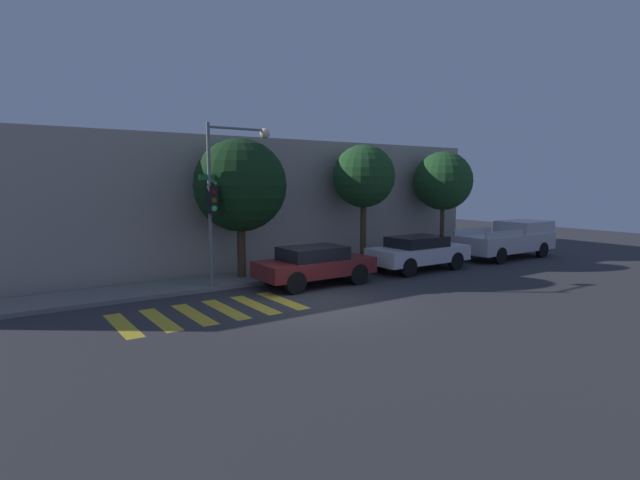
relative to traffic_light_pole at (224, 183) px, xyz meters
name	(u,v)px	position (x,y,z in m)	size (l,w,h in m)	color
ground_plane	(318,302)	(1.50, -3.37, -3.59)	(60.00, 60.00, 0.00)	#333335
sidewalk	(254,278)	(1.50, 0.90, -3.52)	(26.00, 2.14, 0.14)	slate
building_row	(206,203)	(1.50, 5.37, -0.89)	(26.00, 6.00, 5.40)	#A89E8E
crosswalk	(210,312)	(-1.66, -2.57, -3.59)	(5.15, 2.60, 0.00)	gold
traffic_light_pole	(224,183)	(0.00, 0.00, 0.00)	(2.63, 0.56, 5.58)	slate
sedan_near_corner	(315,264)	(2.79, -1.27, -2.83)	(4.24, 1.79, 1.39)	maroon
sedan_middle	(418,252)	(7.92, -1.27, -2.81)	(4.38, 1.81, 1.42)	silver
pickup_truck	(509,239)	(14.06, -1.27, -2.68)	(5.29, 2.01, 1.73)	#BCBCC1
tree_near_corner	(240,186)	(1.06, 0.99, -0.09)	(3.38, 3.38, 5.20)	#42301E
tree_midblock	(364,177)	(6.86, 0.99, 0.26)	(2.68, 2.68, 5.22)	#4C3823
tree_far_end	(443,181)	(11.86, 0.99, 0.08)	(2.84, 2.84, 5.09)	#4C3823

